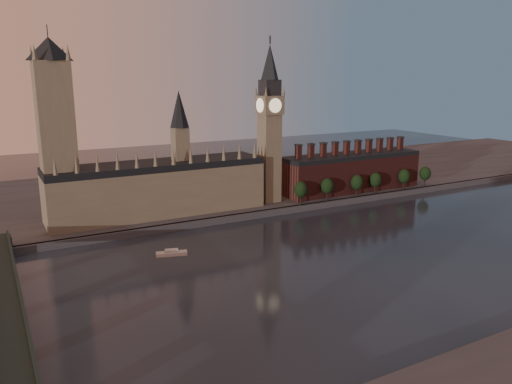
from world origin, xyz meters
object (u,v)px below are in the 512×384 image
(big_ben, at_px, (270,122))
(river_boat, at_px, (172,253))
(victoria_tower, at_px, (56,128))
(westminster_bridge, at_px, (7,324))

(big_ben, height_order, river_boat, big_ben)
(victoria_tower, bearing_deg, river_boat, -57.48)
(river_boat, bearing_deg, big_ben, 48.81)
(westminster_bridge, bearing_deg, river_boat, 35.87)
(big_ben, bearing_deg, victoria_tower, 177.80)
(victoria_tower, relative_size, river_boat, 6.86)
(victoria_tower, bearing_deg, big_ben, -2.20)
(westminster_bridge, distance_m, river_boat, 93.15)
(victoria_tower, height_order, westminster_bridge, victoria_tower)
(river_boat, bearing_deg, victoria_tower, 138.33)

